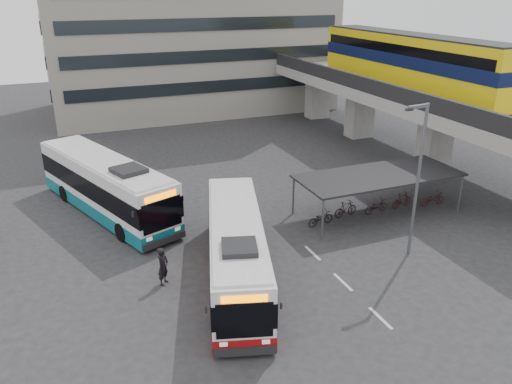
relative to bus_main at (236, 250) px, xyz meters
name	(u,v)px	position (x,y,z in m)	size (l,w,h in m)	color
ground	(269,262)	(2.04, 0.78, -1.55)	(120.00, 120.00, 0.00)	#28282B
viaduct	(407,79)	(19.04, 12.77, 4.69)	(8.00, 32.00, 9.68)	gray
bike_shelter	(378,190)	(10.54, 3.78, -0.03)	(10.00, 4.00, 2.54)	#595B60
road_markings	(343,282)	(4.54, -2.22, -1.54)	(0.15, 7.60, 0.01)	beige
bus_main	(236,250)	(0.00, 0.00, 0.00)	(5.64, 11.48, 3.33)	white
bus_teal	(106,186)	(-4.69, 10.20, 0.18)	(6.90, 12.73, 3.72)	white
pedestrian	(163,266)	(-3.31, 0.87, -0.60)	(0.69, 0.45, 1.88)	black
lamp_post	(417,173)	(9.03, -1.19, 2.99)	(1.40, 0.31, 7.96)	#595B60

